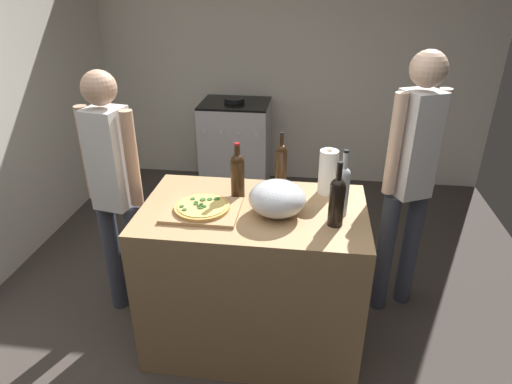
# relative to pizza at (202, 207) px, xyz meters

# --- Properties ---
(ground_plane) EXTENTS (4.34, 3.65, 0.02)m
(ground_plane) POSITION_rel_pizza_xyz_m (0.19, 1.05, -0.97)
(ground_plane) COLOR #3F3833
(kitchen_wall_rear) EXTENTS (4.34, 0.10, 2.60)m
(kitchen_wall_rear) POSITION_rel_pizza_xyz_m (0.19, 2.62, 0.34)
(kitchen_wall_rear) COLOR silver
(kitchen_wall_rear) RESTS_ON ground_plane
(kitchen_wall_left) EXTENTS (0.10, 3.65, 2.60)m
(kitchen_wall_left) POSITION_rel_pizza_xyz_m (-1.73, 1.05, 0.34)
(kitchen_wall_left) COLOR silver
(kitchen_wall_left) RESTS_ON ground_plane
(counter) EXTENTS (1.24, 0.75, 0.93)m
(counter) POSITION_rel_pizza_xyz_m (0.27, 0.08, -0.50)
(counter) COLOR tan
(counter) RESTS_ON ground_plane
(cutting_board) EXTENTS (0.40, 0.32, 0.02)m
(cutting_board) POSITION_rel_pizza_xyz_m (0.00, -0.00, -0.02)
(cutting_board) COLOR tan
(cutting_board) RESTS_ON counter
(pizza) EXTENTS (0.30, 0.30, 0.03)m
(pizza) POSITION_rel_pizza_xyz_m (0.00, 0.00, 0.00)
(pizza) COLOR tan
(pizza) RESTS_ON cutting_board
(mixing_bowl) EXTENTS (0.30, 0.30, 0.18)m
(mixing_bowl) POSITION_rel_pizza_xyz_m (0.40, 0.03, 0.06)
(mixing_bowl) COLOR #B2B2B7
(mixing_bowl) RESTS_ON counter
(paper_towel_roll) EXTENTS (0.11, 0.11, 0.27)m
(paper_towel_roll) POSITION_rel_pizza_xyz_m (0.67, 0.33, 0.10)
(paper_towel_roll) COLOR white
(paper_towel_roll) RESTS_ON counter
(wine_bottle_amber) EXTENTS (0.08, 0.08, 0.33)m
(wine_bottle_amber) POSITION_rel_pizza_xyz_m (0.16, 0.21, 0.11)
(wine_bottle_amber) COLOR #331E0F
(wine_bottle_amber) RESTS_ON counter
(wine_bottle_clear) EXTENTS (0.08, 0.08, 0.35)m
(wine_bottle_clear) POSITION_rel_pizza_xyz_m (0.71, -0.04, 0.11)
(wine_bottle_clear) COLOR black
(wine_bottle_clear) RESTS_ON counter
(wine_bottle_dark) EXTENTS (0.07, 0.07, 0.36)m
(wine_bottle_dark) POSITION_rel_pizza_xyz_m (0.40, 0.31, 0.13)
(wine_bottle_dark) COLOR #331E0F
(wine_bottle_dark) RESTS_ON counter
(wine_bottle_green) EXTENTS (0.07, 0.07, 0.36)m
(wine_bottle_green) POSITION_rel_pizza_xyz_m (0.74, 0.08, 0.12)
(wine_bottle_green) COLOR silver
(wine_bottle_green) RESTS_ON counter
(stove) EXTENTS (0.68, 0.58, 0.98)m
(stove) POSITION_rel_pizza_xyz_m (-0.21, 2.22, -0.49)
(stove) COLOR #B7B7BC
(stove) RESTS_ON ground_plane
(person_in_stripes) EXTENTS (0.37, 0.23, 1.63)m
(person_in_stripes) POSITION_rel_pizza_xyz_m (-0.60, 0.24, -0.03)
(person_in_stripes) COLOR #383D4C
(person_in_stripes) RESTS_ON ground_plane
(person_in_red) EXTENTS (0.34, 0.27, 1.73)m
(person_in_red) POSITION_rel_pizza_xyz_m (1.18, 0.53, 0.03)
(person_in_red) COLOR #383D4C
(person_in_red) RESTS_ON ground_plane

